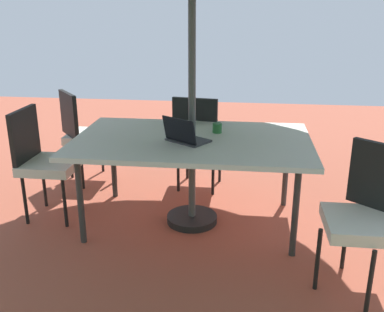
{
  "coord_description": "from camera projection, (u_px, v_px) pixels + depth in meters",
  "views": [
    {
      "loc": [
        -0.43,
        3.51,
        1.84
      ],
      "look_at": [
        0.0,
        0.0,
        0.61
      ],
      "focal_mm": 41.8,
      "sensor_mm": 36.0,
      "label": 1
    }
  ],
  "objects": [
    {
      "name": "dining_table",
      "position": [
        192.0,
        144.0,
        3.71
      ],
      "size": [
        1.95,
        1.2,
        0.77
      ],
      "color": "white",
      "rests_on": "ground_plane"
    },
    {
      "name": "chair_southeast",
      "position": [
        84.0,
        132.0,
        4.67
      ],
      "size": [
        0.58,
        0.58,
        0.98
      ],
      "rotation": [
        0.0,
        0.0,
        5.4
      ],
      "color": "silver",
      "rests_on": "ground_plane"
    },
    {
      "name": "chair_south",
      "position": [
        198.0,
        137.0,
        4.47
      ],
      "size": [
        0.48,
        0.49,
        0.98
      ],
      "rotation": [
        0.0,
        0.0,
        -0.13
      ],
      "color": "silver",
      "rests_on": "ground_plane"
    },
    {
      "name": "ground_plane",
      "position": [
        192.0,
        223.0,
        3.95
      ],
      "size": [
        10.0,
        10.0,
        0.02
      ],
      "primitive_type": "cube",
      "color": "#9E4C38"
    },
    {
      "name": "laptop",
      "position": [
        185.0,
        137.0,
        3.58
      ],
      "size": [
        0.4,
        0.38,
        0.21
      ],
      "rotation": [
        0.0,
        0.0,
        -0.59
      ],
      "color": "#2D2D33",
      "rests_on": "dining_table"
    },
    {
      "name": "chair_northwest",
      "position": [
        367.0,
        212.0,
        2.88
      ],
      "size": [
        0.58,
        0.58,
        0.98
      ],
      "rotation": [
        0.0,
        0.0,
        2.45
      ],
      "color": "silver",
      "rests_on": "ground_plane"
    },
    {
      "name": "cup",
      "position": [
        217.0,
        128.0,
        3.85
      ],
      "size": [
        0.08,
        0.08,
        0.08
      ],
      "primitive_type": "cylinder",
      "color": "#286B33",
      "rests_on": "dining_table"
    },
    {
      "name": "chair_east",
      "position": [
        43.0,
        158.0,
        3.88
      ],
      "size": [
        0.47,
        0.46,
        0.98
      ],
      "rotation": [
        0.0,
        0.0,
        4.69
      ],
      "color": "silver",
      "rests_on": "ground_plane"
    }
  ]
}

